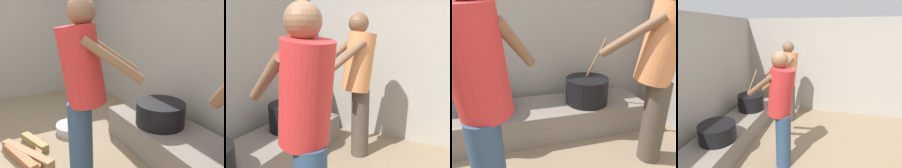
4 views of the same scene
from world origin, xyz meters
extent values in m
cube|color=slate|center=(0.78, 1.77, 0.17)|extent=(2.43, 0.60, 0.33)
cylinder|color=black|center=(1.33, 1.73, 0.48)|extent=(0.48, 0.48, 0.29)
cylinder|color=#937047|center=(1.41, 1.73, 0.83)|extent=(0.21, 0.19, 0.51)
cylinder|color=red|center=(0.35, 0.84, 1.06)|extent=(0.43, 0.47, 0.65)
sphere|color=brown|center=(0.35, 0.85, 1.46)|extent=(0.21, 0.21, 0.21)
cylinder|color=brown|center=(0.57, 0.99, 1.13)|extent=(0.26, 0.45, 0.35)
cylinder|color=brown|center=(0.32, 1.11, 1.13)|extent=(0.26, 0.45, 0.35)
cylinder|color=#4C4238|center=(1.72, 1.06, 0.39)|extent=(0.20, 0.20, 0.77)
cylinder|color=#D17F4C|center=(1.69, 1.08, 1.08)|extent=(0.49, 0.47, 0.66)
sphere|color=brown|center=(1.68, 1.08, 1.49)|extent=(0.21, 0.21, 0.21)
cylinder|color=brown|center=(1.59, 1.33, 1.15)|extent=(0.42, 0.34, 0.36)
cylinder|color=brown|center=(1.42, 1.11, 1.15)|extent=(0.42, 0.34, 0.36)
camera|label=1|loc=(2.05, 0.20, 1.45)|focal=38.96mm
camera|label=2|loc=(-0.77, 0.07, 1.41)|focal=39.60mm
camera|label=3|loc=(0.54, -0.23, 1.31)|focal=31.21mm
camera|label=4|loc=(-1.83, 0.20, 1.80)|focal=30.79mm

